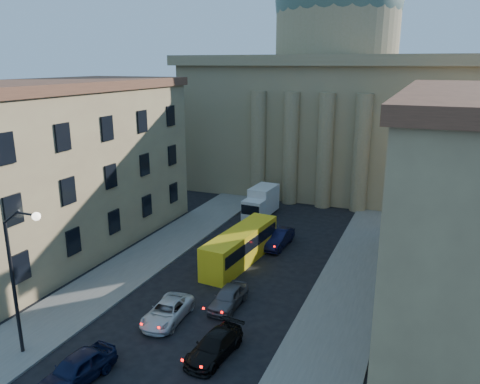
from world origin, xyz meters
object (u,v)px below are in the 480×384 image
(car_left_near, at_px, (76,370))
(city_bus, at_px, (241,245))
(street_lamp, at_px, (18,271))
(box_truck, at_px, (261,203))

(car_left_near, xyz_separation_m, city_bus, (2.05, 17.46, 0.70))
(street_lamp, height_order, car_left_near, street_lamp)
(car_left_near, bearing_deg, city_bus, 90.66)
(street_lamp, xyz_separation_m, box_truck, (3.47, 28.96, -3.84))
(city_bus, bearing_deg, car_left_near, -91.62)
(street_lamp, distance_m, car_left_near, 6.16)
(street_lamp, height_order, box_truck, street_lamp)
(box_truck, bearing_deg, car_left_near, -85.62)
(street_lamp, xyz_separation_m, car_left_near, (4.12, -0.83, -4.50))
(car_left_near, height_order, city_bus, city_bus)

